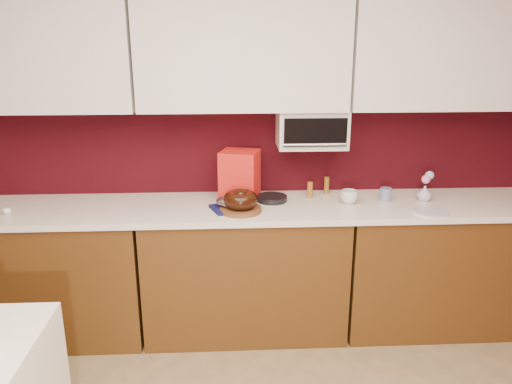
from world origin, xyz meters
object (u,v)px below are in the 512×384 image
object	(u,v)px
toaster_oven	(311,128)
flower_vase	(425,192)
pandoro_box	(240,175)
blue_jar	(386,194)
foil_ham_nest	(231,201)
coffee_mug	(349,196)
bundt_cake	(241,199)

from	to	relation	value
toaster_oven	flower_vase	size ratio (longest dim) A/B	3.91
pandoro_box	blue_jar	bearing A→B (deg)	9.66
foil_ham_nest	pandoro_box	distance (m)	0.26
coffee_mug	blue_jar	distance (m)	0.26
coffee_mug	blue_jar	world-z (taller)	coffee_mug
toaster_oven	foil_ham_nest	world-z (taller)	toaster_oven
bundt_cake	flower_vase	distance (m)	1.24
pandoro_box	foil_ham_nest	bearing A→B (deg)	-90.11
blue_jar	bundt_cake	bearing A→B (deg)	-170.20
coffee_mug	blue_jar	xyz separation A→B (m)	(0.26, 0.04, -0.01)
bundt_cake	flower_vase	bearing A→B (deg)	7.32
foil_ham_nest	pandoro_box	xyz separation A→B (m)	(0.06, 0.23, 0.11)
bundt_cake	toaster_oven	bearing A→B (deg)	31.02
foil_ham_nest	pandoro_box	size ratio (longest dim) A/B	0.57
toaster_oven	coffee_mug	bearing A→B (deg)	-33.99
coffee_mug	flower_vase	distance (m)	0.52
foil_ham_nest	flower_vase	size ratio (longest dim) A/B	1.62
pandoro_box	blue_jar	world-z (taller)	pandoro_box
toaster_oven	pandoro_box	size ratio (longest dim) A/B	1.37
toaster_oven	coffee_mug	xyz separation A→B (m)	(0.24, -0.16, -0.42)
blue_jar	foil_ham_nest	bearing A→B (deg)	-173.36
foil_ham_nest	coffee_mug	bearing A→B (deg)	5.81
pandoro_box	coffee_mug	size ratio (longest dim) A/B	3.07
coffee_mug	blue_jar	size ratio (longest dim) A/B	1.21
blue_jar	flower_vase	distance (m)	0.26
toaster_oven	pandoro_box	xyz separation A→B (m)	(-0.48, -0.01, -0.31)
toaster_oven	pandoro_box	distance (m)	0.57
coffee_mug	flower_vase	size ratio (longest dim) A/B	0.93
toaster_oven	blue_jar	distance (m)	0.67
toaster_oven	foil_ham_nest	bearing A→B (deg)	-156.07
flower_vase	foil_ham_nest	bearing A→B (deg)	-175.10
toaster_oven	blue_jar	world-z (taller)	toaster_oven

